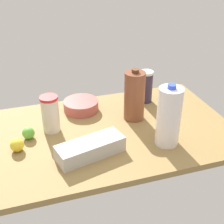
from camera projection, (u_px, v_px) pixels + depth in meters
The scene contains 9 objects.
countertop at pixel (112, 132), 156.08cm from camera, with size 120.00×76.00×3.00cm, color olive.
milk_jug at pixel (169, 117), 138.48cm from camera, with size 10.80×10.80×29.71cm.
tumbler_cup at pixel (50, 114), 150.19cm from camera, with size 8.65×8.65×18.56cm.
chocolate_milk_jug at pixel (134, 96), 158.91cm from camera, with size 10.59×10.59×27.55cm.
egg_carton at pixel (90, 148), 135.58cm from camera, with size 30.02×10.92×7.06cm, color beige.
shaker_bottle at pixel (146, 87), 177.41cm from camera, with size 7.71×7.71×18.56cm.
mixing_bowl at pixel (81, 106), 171.05cm from camera, with size 19.02×19.02×5.82cm, color #A44C47.
lemon_near_front at pixel (17, 145), 138.55cm from camera, with size 6.13×6.13×6.13cm, color yellow.
lime_by_jug at pixel (28, 133), 147.21cm from camera, with size 5.88×5.88×5.88cm, color #5CAF38.
Camera 1 is at (-39.70, -124.70, 87.14)cm, focal length 50.00 mm.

